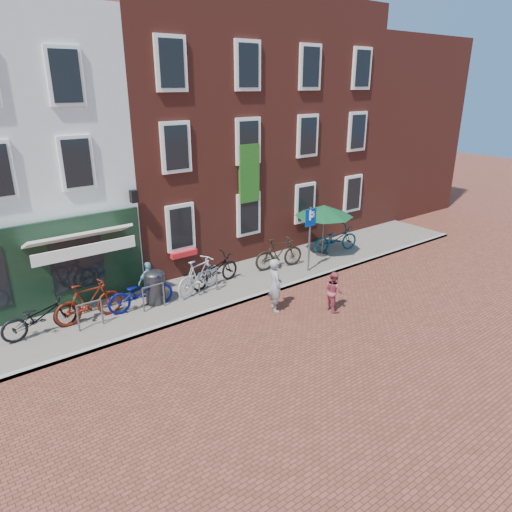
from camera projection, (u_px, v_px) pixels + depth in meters
ground at (215, 312)px, 14.82m from camera, size 80.00×80.00×0.00m
sidewalk at (216, 288)px, 16.49m from camera, size 24.00×3.00×0.10m
building_brick_mid at (162, 130)px, 19.45m from camera, size 6.00×8.00×10.00m
building_brick_right at (273, 123)px, 22.84m from camera, size 6.00×8.00×10.00m
filler_right at (362, 126)px, 26.70m from camera, size 7.00×8.00×9.00m
litter_bin at (155, 285)px, 15.06m from camera, size 0.65×0.65×1.20m
parking_sign at (310, 228)px, 17.26m from camera, size 0.50×0.08×2.49m
parasol at (324, 209)px, 18.82m from camera, size 2.37×2.37×2.22m
woman at (275, 285)px, 14.67m from camera, size 0.61×0.74×1.75m
boy at (334, 291)px, 14.77m from camera, size 0.65×0.74×1.30m
cafe_person at (150, 281)px, 15.18m from camera, size 0.80×0.36×1.35m
bicycle_0 at (40, 316)px, 13.17m from camera, size 2.15×0.89×1.10m
bicycle_1 at (89, 302)px, 13.92m from camera, size 2.04×0.60×1.22m
bicycle_2 at (141, 293)px, 14.66m from camera, size 2.15×0.91×1.10m
bicycle_3 at (199, 275)px, 15.81m from camera, size 2.11×1.15×1.22m
bicycle_4 at (215, 270)px, 16.42m from camera, size 2.19×1.06×1.10m
bicycle_5 at (279, 253)px, 17.89m from camera, size 2.10×0.92×1.22m
bicycle_6 at (335, 239)px, 19.72m from camera, size 2.20×1.15×1.10m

